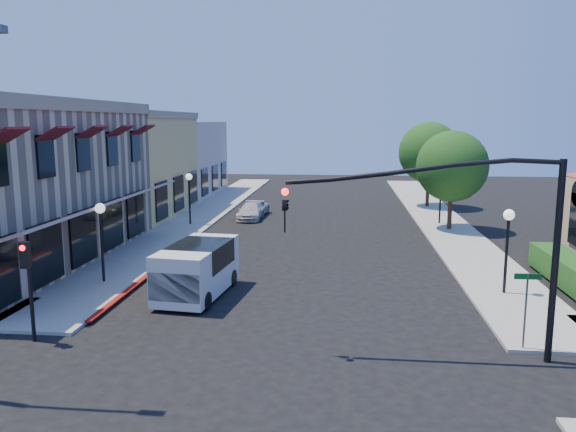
# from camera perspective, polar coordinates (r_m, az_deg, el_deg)

# --- Properties ---
(ground) EXTENTS (120.00, 120.00, 0.00)m
(ground) POSITION_cam_1_polar(r_m,az_deg,el_deg) (16.54, -1.50, -15.56)
(ground) COLOR black
(ground) RESTS_ON ground
(sidewalk_left) EXTENTS (3.50, 50.00, 0.12)m
(sidewalk_left) POSITION_cam_1_polar(r_m,az_deg,el_deg) (43.75, -8.46, 0.31)
(sidewalk_left) COLOR gray
(sidewalk_left) RESTS_ON ground
(sidewalk_right) EXTENTS (3.50, 50.00, 0.12)m
(sidewalk_right) POSITION_cam_1_polar(r_m,az_deg,el_deg) (42.98, 14.80, -0.07)
(sidewalk_right) COLOR gray
(sidewalk_right) RESTS_ON ground
(curb_red_strip) EXTENTS (0.25, 10.00, 0.06)m
(curb_red_strip) POSITION_cam_1_polar(r_m,az_deg,el_deg) (25.48, -14.86, -6.76)
(curb_red_strip) COLOR maroon
(curb_red_strip) RESTS_ON ground
(yellow_stucco_building) EXTENTS (10.00, 12.00, 7.60)m
(yellow_stucco_building) POSITION_cam_1_polar(r_m,az_deg,el_deg) (44.53, -17.38, 4.99)
(yellow_stucco_building) COLOR tan
(yellow_stucco_building) RESTS_ON ground
(pink_stucco_building) EXTENTS (10.00, 12.00, 7.00)m
(pink_stucco_building) POSITION_cam_1_polar(r_m,az_deg,el_deg) (55.76, -12.55, 5.72)
(pink_stucco_building) COLOR tan
(pink_stucco_building) RESTS_ON ground
(hedge) EXTENTS (1.40, 8.00, 1.10)m
(hedge) POSITION_cam_1_polar(r_m,az_deg,el_deg) (26.73, 27.17, -6.75)
(hedge) COLOR #1F4914
(hedge) RESTS_ON ground
(street_tree_a) EXTENTS (4.56, 4.56, 6.48)m
(street_tree_a) POSITION_cam_1_polar(r_m,az_deg,el_deg) (37.60, 16.32, 4.87)
(street_tree_a) COLOR #311E13
(street_tree_a) RESTS_ON ground
(street_tree_b) EXTENTS (4.94, 4.94, 7.02)m
(street_tree_b) POSITION_cam_1_polar(r_m,az_deg,el_deg) (47.42, 14.15, 6.29)
(street_tree_b) COLOR #311E13
(street_tree_b) RESTS_ON ground
(signal_mast_arm) EXTENTS (8.01, 0.39, 6.00)m
(signal_mast_arm) POSITION_cam_1_polar(r_m,az_deg,el_deg) (17.08, 19.00, -0.86)
(signal_mast_arm) COLOR black
(signal_mast_arm) RESTS_ON ground
(secondary_signal) EXTENTS (0.28, 0.42, 3.32)m
(secondary_signal) POSITION_cam_1_polar(r_m,az_deg,el_deg) (19.62, -24.95, -5.23)
(secondary_signal) COLOR black
(secondary_signal) RESTS_ON ground
(street_name_sign) EXTENTS (0.80, 0.06, 2.50)m
(street_name_sign) POSITION_cam_1_polar(r_m,az_deg,el_deg) (18.72, 23.05, -7.74)
(street_name_sign) COLOR #595B5E
(street_name_sign) RESTS_ON ground
(lamppost_left_near) EXTENTS (0.44, 0.44, 3.57)m
(lamppost_left_near) POSITION_cam_1_polar(r_m,az_deg,el_deg) (25.48, -18.49, -0.62)
(lamppost_left_near) COLOR black
(lamppost_left_near) RESTS_ON ground
(lamppost_left_far) EXTENTS (0.44, 0.44, 3.57)m
(lamppost_left_far) POSITION_cam_1_polar(r_m,az_deg,el_deg) (38.54, -10.01, 3.04)
(lamppost_left_far) COLOR black
(lamppost_left_far) RESTS_ON ground
(lamppost_right_near) EXTENTS (0.44, 0.44, 3.57)m
(lamppost_right_near) POSITION_cam_1_polar(r_m,az_deg,el_deg) (24.17, 21.45, -1.32)
(lamppost_right_near) COLOR black
(lamppost_right_near) RESTS_ON ground
(lamppost_right_far) EXTENTS (0.44, 0.44, 3.57)m
(lamppost_right_far) POSITION_cam_1_polar(r_m,az_deg,el_deg) (39.64, 15.27, 3.02)
(lamppost_right_far) COLOR black
(lamppost_right_far) RESTS_ON ground
(white_van) EXTENTS (2.57, 4.98, 2.12)m
(white_van) POSITION_cam_1_polar(r_m,az_deg,el_deg) (23.05, -9.26, -5.13)
(white_van) COLOR silver
(white_van) RESTS_ON ground
(parked_car_a) EXTENTS (1.46, 3.50, 1.18)m
(parked_car_a) POSITION_cam_1_polar(r_m,az_deg,el_deg) (28.42, -8.11, -3.61)
(parked_car_a) COLOR black
(parked_car_a) RESTS_ON ground
(parked_car_b) EXTENTS (1.65, 3.75, 1.20)m
(parked_car_b) POSITION_cam_1_polar(r_m,az_deg,el_deg) (29.43, -8.21, -3.14)
(parked_car_b) COLOR #ADB0B2
(parked_car_b) RESTS_ON ground
(parked_car_c) EXTENTS (1.65, 4.01, 1.16)m
(parked_car_c) POSITION_cam_1_polar(r_m,az_deg,el_deg) (40.93, -3.79, 0.49)
(parked_car_c) COLOR #B8B8B6
(parked_car_c) RESTS_ON ground
(parked_car_d) EXTENTS (1.97, 3.94, 1.07)m
(parked_car_d) POSITION_cam_1_polar(r_m,az_deg,el_deg) (42.38, -3.46, 0.75)
(parked_car_d) COLOR #A9ACAF
(parked_car_d) RESTS_ON ground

